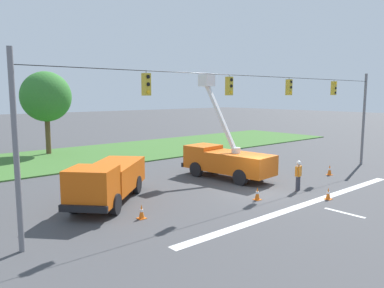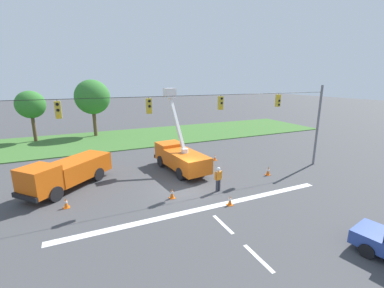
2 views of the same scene
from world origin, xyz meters
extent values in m
plane|color=#424244|center=(0.00, 0.00, 0.00)|extent=(200.00, 200.00, 0.00)
cube|color=#3D6B2D|center=(0.00, 18.00, 0.05)|extent=(56.00, 12.00, 0.10)
cube|color=silver|center=(0.00, -3.35, 0.00)|extent=(17.60, 0.50, 0.01)
cube|color=silver|center=(0.00, -5.35, 0.00)|extent=(0.20, 2.00, 0.01)
cube|color=silver|center=(0.00, -8.35, 0.00)|extent=(0.20, 2.00, 0.01)
cylinder|color=slate|center=(13.00, 0.00, 3.60)|extent=(0.20, 0.20, 7.20)
cylinder|color=black|center=(0.00, 0.00, 6.60)|extent=(26.00, 0.03, 0.03)
cylinder|color=black|center=(-7.57, 0.00, 6.55)|extent=(0.02, 0.02, 0.10)
cube|color=gold|center=(-7.57, 0.00, 6.02)|extent=(0.32, 0.28, 0.96)
cylinder|color=black|center=(-7.57, -0.16, 6.34)|extent=(0.16, 0.05, 0.16)
cylinder|color=black|center=(-7.57, -0.16, 6.02)|extent=(0.16, 0.05, 0.16)
cylinder|color=yellow|center=(-7.57, -0.16, 5.70)|extent=(0.16, 0.05, 0.16)
cylinder|color=black|center=(-2.42, 0.00, 6.55)|extent=(0.02, 0.02, 0.10)
cube|color=gold|center=(-2.42, 0.00, 6.02)|extent=(0.32, 0.28, 0.96)
cylinder|color=black|center=(-2.42, -0.16, 6.34)|extent=(0.16, 0.05, 0.16)
cylinder|color=black|center=(-2.42, -0.16, 6.02)|extent=(0.16, 0.05, 0.16)
cylinder|color=yellow|center=(-2.42, -0.16, 5.70)|extent=(0.16, 0.05, 0.16)
cylinder|color=black|center=(2.83, 0.00, 6.55)|extent=(0.02, 0.02, 0.10)
cube|color=gold|center=(2.83, 0.00, 6.02)|extent=(0.32, 0.28, 0.96)
cylinder|color=black|center=(2.83, -0.16, 6.34)|extent=(0.16, 0.05, 0.16)
cylinder|color=black|center=(2.83, -0.16, 6.02)|extent=(0.16, 0.05, 0.16)
cylinder|color=yellow|center=(2.83, -0.16, 5.70)|extent=(0.16, 0.05, 0.16)
cylinder|color=black|center=(8.14, 0.00, 6.55)|extent=(0.02, 0.02, 0.10)
cube|color=gold|center=(8.14, 0.00, 6.02)|extent=(0.32, 0.28, 0.96)
cylinder|color=yellow|center=(8.14, -0.16, 6.34)|extent=(0.16, 0.05, 0.16)
cylinder|color=black|center=(8.14, -0.16, 6.02)|extent=(0.16, 0.05, 0.16)
cylinder|color=black|center=(8.14, -0.16, 5.70)|extent=(0.16, 0.05, 0.16)
cylinder|color=brown|center=(-11.62, 20.95, 1.62)|extent=(0.40, 0.40, 3.23)
ellipsoid|color=#33752D|center=(-11.62, 20.95, 4.69)|extent=(3.42, 2.95, 3.35)
cylinder|color=brown|center=(-4.43, 21.22, 1.72)|extent=(0.46, 0.46, 3.44)
ellipsoid|color=#33752D|center=(-4.43, 21.22, 5.39)|extent=(4.57, 4.17, 4.58)
cube|color=orange|center=(1.21, 2.45, 1.14)|extent=(2.71, 4.63, 1.29)
cube|color=orange|center=(0.84, 5.57, 1.28)|extent=(2.33, 2.12, 1.55)
cube|color=#1E2838|center=(0.77, 6.23, 1.55)|extent=(1.87, 0.32, 0.70)
cube|color=black|center=(0.72, 6.59, 0.65)|extent=(2.21, 0.42, 0.30)
cylinder|color=black|center=(-0.13, 5.21, 0.50)|extent=(0.40, 1.03, 1.00)
cylinder|color=black|center=(1.88, 5.44, 0.50)|extent=(0.40, 1.03, 1.00)
cylinder|color=black|center=(0.30, 1.55, 0.50)|extent=(0.40, 1.03, 1.00)
cylinder|color=black|center=(2.31, 1.79, 0.50)|extent=(0.40, 1.03, 1.00)
cylinder|color=silver|center=(1.18, 2.77, 1.97)|extent=(0.60, 0.60, 0.36)
cube|color=white|center=(1.03, 4.03, 4.03)|extent=(0.56, 2.77, 4.61)
cube|color=white|center=(0.88, 5.30, 6.53)|extent=(0.99, 0.90, 0.80)
cube|color=#D6560F|center=(-6.85, 4.28, 1.19)|extent=(4.88, 4.74, 1.39)
cube|color=#D6560F|center=(-9.27, 2.05, 1.38)|extent=(2.88, 2.89, 1.76)
cube|color=#1E2838|center=(-9.78, 1.58, 1.69)|extent=(1.34, 1.44, 0.79)
cube|color=black|center=(-10.05, 1.32, 0.65)|extent=(1.61, 1.72, 0.30)
cylinder|color=black|center=(-8.39, 1.48, 0.50)|extent=(0.92, 0.88, 1.00)
cylinder|color=black|center=(-9.76, 2.97, 0.50)|extent=(0.92, 0.88, 1.00)
cylinder|color=black|center=(-5.56, 4.10, 0.50)|extent=(0.92, 0.88, 1.00)
cylinder|color=black|center=(-6.94, 5.58, 0.50)|extent=(0.92, 0.88, 1.00)
cylinder|color=black|center=(4.37, -10.29, 0.32)|extent=(0.33, 0.67, 0.64)
cylinder|color=black|center=(6.06, -9.92, 0.32)|extent=(0.33, 0.67, 0.64)
cylinder|color=#383842|center=(2.02, -1.48, 0.42)|extent=(0.18, 0.18, 0.85)
cylinder|color=#383842|center=(1.83, -1.51, 0.42)|extent=(0.18, 0.18, 0.85)
cube|color=orange|center=(1.92, -1.49, 1.15)|extent=(0.43, 0.30, 0.60)
cube|color=silver|center=(1.92, -1.49, 1.15)|extent=(0.43, 0.15, 0.62)
cylinder|color=orange|center=(2.19, -1.45, 1.18)|extent=(0.11, 0.11, 0.55)
cylinder|color=orange|center=(1.66, -1.54, 1.18)|extent=(0.11, 0.11, 0.55)
sphere|color=tan|center=(1.92, -1.49, 1.58)|extent=(0.22, 0.22, 0.22)
sphere|color=white|center=(1.92, -1.49, 1.64)|extent=(0.26, 0.26, 0.26)
cube|color=orange|center=(-7.79, 0.22, 0.01)|extent=(0.36, 0.36, 0.03)
cone|color=orange|center=(-7.79, 0.22, 0.35)|extent=(0.26, 0.26, 0.64)
cylinder|color=white|center=(-7.79, 0.22, 0.38)|extent=(0.16, 0.16, 0.12)
cube|color=orange|center=(5.23, 4.81, 0.01)|extent=(0.36, 0.36, 0.03)
cone|color=orange|center=(5.23, 4.81, 0.31)|extent=(0.22, 0.22, 0.56)
cylinder|color=white|center=(5.23, 4.81, 0.34)|extent=(0.14, 0.14, 0.10)
cube|color=orange|center=(7.25, -0.49, 0.01)|extent=(0.36, 0.36, 0.03)
cone|color=orange|center=(7.25, -0.49, 0.39)|extent=(0.29, 0.29, 0.72)
cylinder|color=white|center=(7.25, -0.49, 0.42)|extent=(0.18, 0.18, 0.13)
cube|color=orange|center=(1.54, -3.63, 0.01)|extent=(0.36, 0.36, 0.03)
cone|color=orange|center=(1.54, -3.63, 0.34)|extent=(0.25, 0.25, 0.62)
cylinder|color=white|center=(1.54, -3.63, 0.37)|extent=(0.15, 0.15, 0.11)
cube|color=orange|center=(-1.43, -1.23, 0.01)|extent=(0.36, 0.36, 0.03)
cone|color=orange|center=(-1.43, -1.23, 0.37)|extent=(0.27, 0.27, 0.68)
cylinder|color=white|center=(-1.43, -1.23, 0.40)|extent=(0.17, 0.17, 0.12)
cube|color=orange|center=(-7.52, 7.46, 0.01)|extent=(0.36, 0.36, 0.03)
cone|color=orange|center=(-7.52, 7.46, 0.35)|extent=(0.26, 0.26, 0.64)
cylinder|color=white|center=(-7.52, 7.46, 0.38)|extent=(0.16, 0.16, 0.12)
camera|label=1|loc=(-16.68, -13.70, 5.60)|focal=35.00mm
camera|label=2|loc=(-6.70, -16.01, 7.65)|focal=24.00mm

